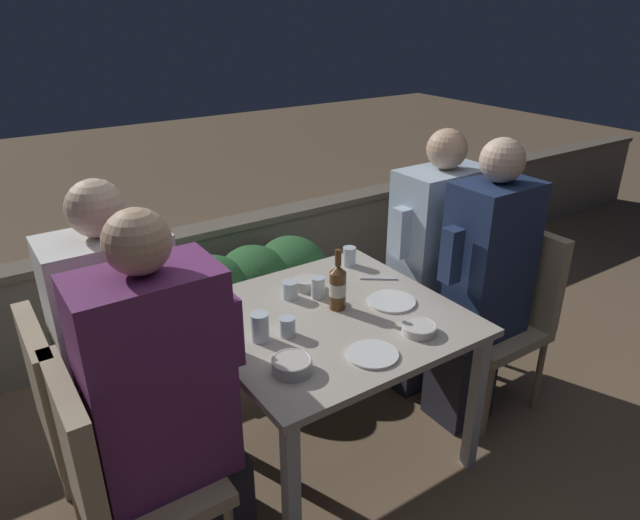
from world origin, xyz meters
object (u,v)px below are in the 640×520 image
person_purple_stripe (170,410)px  chair_left_far (80,410)px  person_navy_jumper (481,286)px  chair_right_far (458,276)px  chair_left_near (114,471)px  person_blue_shirt (432,263)px  chair_right_near (506,303)px  person_white_polo (130,358)px  beer_bottle (338,286)px

person_purple_stripe → chair_left_far: person_purple_stripe is taller
person_navy_jumper → chair_right_far: person_navy_jumper is taller
chair_left_near → person_blue_shirt: size_ratio=0.68×
chair_left_near → chair_right_near: bearing=1.1°
chair_right_far → person_blue_shirt: person_blue_shirt is taller
person_white_polo → person_navy_jumper: (1.50, -0.32, 0.00)m
person_navy_jumper → beer_bottle: size_ratio=5.17×
chair_right_near → person_navy_jumper: (-0.20, 0.00, 0.15)m
person_purple_stripe → chair_left_far: 0.44m
chair_right_far → beer_bottle: beer_bottle is taller
chair_right_far → beer_bottle: size_ratio=3.45×
chair_left_near → beer_bottle: size_ratio=3.45×
chair_right_far → person_white_polo: bearing=-179.5°
person_purple_stripe → beer_bottle: (0.81, 0.22, 0.12)m
chair_left_far → beer_bottle: size_ratio=3.45×
chair_left_near → person_blue_shirt: person_blue_shirt is taller
chair_right_near → beer_bottle: size_ratio=3.45×
chair_right_near → person_blue_shirt: bearing=117.5°
beer_bottle → person_blue_shirt: bearing=12.4°
person_purple_stripe → beer_bottle: person_purple_stripe is taller
person_navy_jumper → person_blue_shirt: bearing=86.1°
chair_right_near → person_navy_jumper: 0.25m
chair_left_far → person_navy_jumper: (1.70, -0.32, 0.15)m
chair_left_far → chair_right_near: bearing=-9.7°
chair_left_near → chair_left_far: 0.36m
person_purple_stripe → person_navy_jumper: person_purple_stripe is taller
person_blue_shirt → chair_right_far: bearing=0.0°
chair_left_far → person_white_polo: 0.25m
chair_right_near → person_navy_jumper: person_navy_jumper is taller
chair_left_far → chair_right_near: (1.90, -0.32, 0.00)m
chair_left_far → person_purple_stripe: bearing=-58.8°
person_purple_stripe → chair_right_far: size_ratio=1.50×
chair_left_near → beer_bottle: bearing=12.3°
person_white_polo → chair_left_far: bearing=180.0°
chair_right_far → beer_bottle: 0.95m
chair_left_near → chair_left_far: same height
person_blue_shirt → person_navy_jumper: bearing=-93.9°
chair_left_near → chair_right_far: size_ratio=1.00×
person_purple_stripe → chair_right_near: bearing=1.2°
chair_right_near → chair_right_far: same height
person_white_polo → beer_bottle: 0.85m
person_blue_shirt → beer_bottle: 0.73m
chair_right_far → person_blue_shirt: (-0.20, 0.00, 0.13)m
chair_right_near → person_blue_shirt: (-0.18, 0.34, 0.13)m
person_navy_jumper → chair_right_near: bearing=-0.0°
person_white_polo → beer_bottle: size_ratio=5.17×
chair_left_far → person_navy_jumper: bearing=-10.8°
person_purple_stripe → person_blue_shirt: 1.55m
person_blue_shirt → chair_left_far: bearing=-179.5°
chair_right_near → person_blue_shirt: 0.40m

